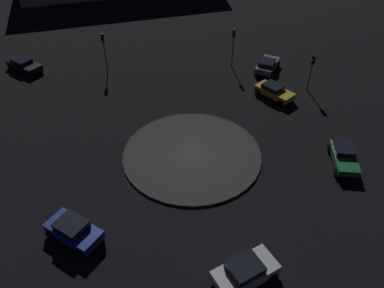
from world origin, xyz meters
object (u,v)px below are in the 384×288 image
car_black (24,64)px  car_grey (267,65)px  car_yellow (274,91)px  traffic_light_northwest (104,45)px  traffic_light_north (312,66)px  car_blue (73,230)px  car_white (245,271)px  car_green (344,155)px  traffic_light_north_near (233,41)px

car_black → car_grey: 28.10m
car_black → car_yellow: (26.68, 10.08, 0.03)m
traffic_light_northwest → traffic_light_north: bearing=45.6°
car_yellow → car_blue: bearing=-85.6°
car_white → traffic_light_northwest: (-25.22, 15.24, 2.31)m
car_green → traffic_light_north_near: 18.67m
car_blue → traffic_light_north_near: bearing=-85.2°
traffic_light_north_near → car_black: bearing=-71.5°
traffic_light_north → traffic_light_north_near: size_ratio=0.88×
car_black → car_white: (33.38, -10.13, 0.09)m
car_blue → car_black: bearing=-31.8°
car_black → traffic_light_northwest: traffic_light_northwest is taller
car_green → traffic_light_northwest: size_ratio=1.00×
car_black → car_white: 34.88m
car_blue → traffic_light_north: (6.68, 26.96, 2.01)m
car_black → traffic_light_northwest: 9.92m
car_grey → car_yellow: size_ratio=0.95×
car_white → car_green: size_ratio=1.00×
car_black → traffic_light_north_near: (19.82, 13.75, 2.45)m
car_green → traffic_light_north_near: size_ratio=0.99×
traffic_light_north → traffic_light_north_near: traffic_light_north_near is taller
traffic_light_north → car_yellow: bearing=-19.5°
car_black → car_yellow: bearing=22.7°
car_grey → traffic_light_north: (5.35, -1.61, 2.08)m
car_blue → traffic_light_north: 27.84m
car_yellow → traffic_light_northwest: bearing=-150.3°
car_white → car_yellow: bearing=-134.1°
car_black → car_grey: size_ratio=1.10×
car_grey → car_yellow: car_yellow is taller
car_grey → car_yellow: 5.74m
car_grey → car_yellow: bearing=-157.1°
car_grey → traffic_light_north_near: (-3.92, -1.27, 2.44)m
car_grey → car_green: car_grey is taller
car_white → car_blue: bearing=-45.1°
car_black → car_grey: car_grey is taller
traffic_light_northwest → car_green: bearing=21.4°
car_blue → traffic_light_north: traffic_light_north is taller
traffic_light_north → car_black: bearing=-48.7°
car_yellow → traffic_light_north_near: (-6.85, 3.67, 2.42)m
car_grey → car_black: bearing=114.5°
traffic_light_northwest → traffic_light_north_near: traffic_light_north_near is taller
car_blue → traffic_light_north: bearing=-104.6°
car_yellow → traffic_light_north: traffic_light_north is taller
car_green → traffic_light_northwest: traffic_light_northwest is taller
car_grey → car_blue: bearing=169.5°
car_yellow → traffic_light_northwest: 19.32m
car_green → car_white: bearing=-35.2°
car_yellow → car_blue: (-4.26, -23.63, 0.06)m
traffic_light_northwest → traffic_light_north_near: size_ratio=0.98×
car_white → car_blue: size_ratio=1.14×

